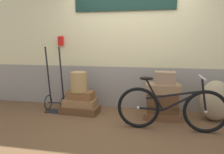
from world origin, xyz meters
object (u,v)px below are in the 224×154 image
at_px(suitcase_3, 161,115).
at_px(suitcase_7, 165,78).
at_px(suitcase_0, 80,109).
at_px(suitcase_4, 163,108).
at_px(suitcase_5, 162,98).
at_px(luggage_trolley, 55,96).
at_px(bicycle, 171,108).
at_px(wicker_basket, 79,82).
at_px(burlap_sack, 215,101).
at_px(suitcase_2, 80,95).
at_px(suitcase_6, 163,88).
at_px(suitcase_1, 80,103).

distance_m(suitcase_3, suitcase_7, 0.70).
distance_m(suitcase_0, suitcase_4, 1.59).
xyz_separation_m(suitcase_5, luggage_trolley, (-2.12, 0.06, -0.08)).
bearing_deg(suitcase_3, suitcase_4, -26.36).
distance_m(suitcase_0, suitcase_5, 1.60).
xyz_separation_m(suitcase_3, bicycle, (0.12, -0.52, 0.30)).
bearing_deg(wicker_basket, burlap_sack, 1.51).
distance_m(wicker_basket, luggage_trolley, 0.62).
distance_m(suitcase_2, luggage_trolley, 0.55).
distance_m(suitcase_7, luggage_trolley, 2.20).
bearing_deg(suitcase_2, suitcase_6, 5.50).
height_order(suitcase_1, wicker_basket, wicker_basket).
relative_size(suitcase_0, suitcase_7, 2.07).
relative_size(suitcase_7, bicycle, 0.21).
xyz_separation_m(suitcase_3, suitcase_6, (0.01, -0.02, 0.51)).
bearing_deg(burlap_sack, suitcase_4, -174.93).
distance_m(suitcase_5, suitcase_7, 0.38).
distance_m(wicker_basket, burlap_sack, 2.52).
height_order(suitcase_3, suitcase_7, suitcase_7).
bearing_deg(suitcase_7, bicycle, -80.40).
xyz_separation_m(suitcase_5, suitcase_7, (0.03, 0.00, 0.38)).
xyz_separation_m(suitcase_7, bicycle, (0.08, -0.51, -0.40)).
bearing_deg(bicycle, suitcase_7, 98.79).
bearing_deg(luggage_trolley, suitcase_5, -1.64).
bearing_deg(suitcase_5, burlap_sack, 7.44).
bearing_deg(wicker_basket, suitcase_6, -0.85).
bearing_deg(suitcase_0, suitcase_7, 3.63).
relative_size(luggage_trolley, burlap_sack, 1.79).
distance_m(suitcase_3, wicker_basket, 1.69).
distance_m(suitcase_0, burlap_sack, 2.50).
bearing_deg(burlap_sack, suitcase_6, -174.37).
distance_m(suitcase_2, suitcase_6, 1.59).
bearing_deg(suitcase_5, suitcase_7, 3.92).
relative_size(suitcase_3, wicker_basket, 1.67).
bearing_deg(wicker_basket, suitcase_2, 28.39).
bearing_deg(burlap_sack, luggage_trolley, -179.44).
relative_size(suitcase_5, burlap_sack, 0.75).
distance_m(suitcase_5, wicker_basket, 1.61).
xyz_separation_m(suitcase_6, suitcase_7, (0.03, 0.00, 0.19)).
height_order(suitcase_2, bicycle, bicycle).
relative_size(suitcase_6, burlap_sack, 0.84).
bearing_deg(suitcase_0, burlap_sack, 5.62).
distance_m(suitcase_1, suitcase_2, 0.15).
height_order(suitcase_3, suitcase_5, suitcase_5).
bearing_deg(suitcase_4, bicycle, -78.47).
height_order(suitcase_1, bicycle, bicycle).
bearing_deg(suitcase_6, bicycle, -80.59).
bearing_deg(burlap_sack, suitcase_3, -175.58).
bearing_deg(burlap_sack, wicker_basket, -178.49).
height_order(suitcase_0, burlap_sack, burlap_sack).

